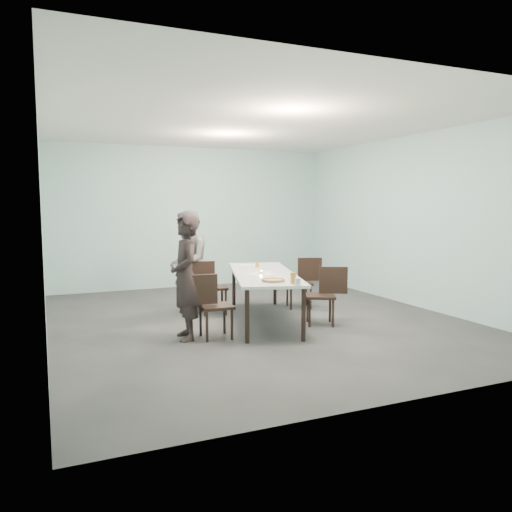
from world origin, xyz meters
name	(u,v)px	position (x,y,z in m)	size (l,w,h in m)	color
ground	(256,320)	(0.00, 0.00, 0.00)	(7.00, 7.00, 0.00)	#333335
room_shell	(256,189)	(0.00, 0.00, 2.03)	(6.02, 7.02, 3.01)	#AAD6D5
table	(263,276)	(0.09, -0.09, 0.69)	(1.61, 2.75, 0.75)	white
chair_near_left	(210,302)	(-0.98, -0.75, 0.50)	(0.62, 0.44, 0.87)	black
chair_far_left	(209,284)	(-0.54, 0.70, 0.50)	(0.64, 0.48, 0.87)	black
chair_near_right	(326,291)	(0.84, -0.69, 0.50)	(0.65, 0.56, 0.87)	black
chair_far_right	(303,279)	(1.12, 0.52, 0.50)	(0.65, 0.52, 0.87)	black
diner_near	(186,277)	(-1.28, -0.64, 0.83)	(0.61, 0.40, 1.66)	black
diner_far	(188,262)	(-0.81, 0.95, 0.85)	(0.82, 0.64, 1.70)	slate
pizza	(273,280)	(-0.16, -0.98, 0.77)	(0.34, 0.34, 0.04)	white
side_plate	(275,277)	(0.01, -0.66, 0.76)	(0.18, 0.18, 0.01)	white
beer_glass	(293,278)	(0.00, -1.24, 0.82)	(0.08, 0.08, 0.15)	#BA8328
water_tumbler	(298,282)	(0.01, -1.36, 0.80)	(0.08, 0.08, 0.09)	silver
tealight	(261,272)	(0.01, -0.19, 0.77)	(0.06, 0.06, 0.05)	silver
amber_tumbler	(257,265)	(0.25, 0.53, 0.79)	(0.07, 0.07, 0.08)	#BA8328
menu	(250,265)	(0.23, 0.81, 0.75)	(0.30, 0.22, 0.01)	silver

